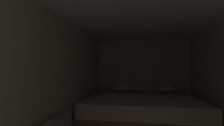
# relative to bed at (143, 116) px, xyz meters

# --- Properties ---
(wall_back) EXTENTS (2.41, 0.05, 2.08)m
(wall_back) POSITION_rel_bed_xyz_m (0.00, 1.01, 0.65)
(wall_back) COLOR beige
(wall_back) RESTS_ON ground
(wall_left) EXTENTS (0.05, 4.66, 2.08)m
(wall_left) POSITION_rel_bed_xyz_m (-1.18, -1.34, 0.65)
(wall_left) COLOR beige
(wall_left) RESTS_ON ground
(ceiling_slab) EXTENTS (2.41, 4.66, 0.05)m
(ceiling_slab) POSITION_rel_bed_xyz_m (0.00, -1.34, 1.72)
(ceiling_slab) COLOR white
(ceiling_slab) RESTS_ON wall_left
(bed) EXTENTS (2.19, 1.90, 0.96)m
(bed) POSITION_rel_bed_xyz_m (0.00, 0.00, 0.00)
(bed) COLOR #9E7247
(bed) RESTS_ON ground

